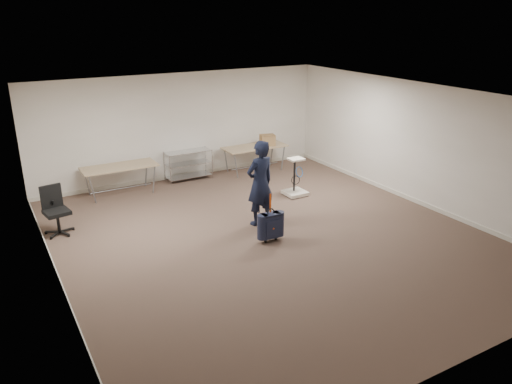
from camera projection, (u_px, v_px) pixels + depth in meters
ground at (270, 237)px, 10.05m from camera, size 9.00×9.00×0.00m
room_shell at (238, 212)px, 11.16m from camera, size 8.00×9.00×9.00m
folding_table_left at (119, 168)px, 12.15m from camera, size 1.80×0.75×0.73m
folding_table_right at (255, 148)px, 13.93m from camera, size 1.80×0.75×0.73m
wire_shelf at (188, 164)px, 13.32m from camera, size 1.22×0.47×0.80m
person at (260, 183)px, 10.38m from camera, size 0.73×0.54×1.83m
suitcase at (271, 226)px, 9.74m from camera, size 0.37×0.23×1.00m
office_chair at (57, 219)px, 10.12m from camera, size 0.60×0.60×0.99m
equipment_cart at (295, 186)px, 12.24m from camera, size 0.52×0.52×0.95m
cardboard_box at (267, 140)px, 13.97m from camera, size 0.46×0.39×0.30m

